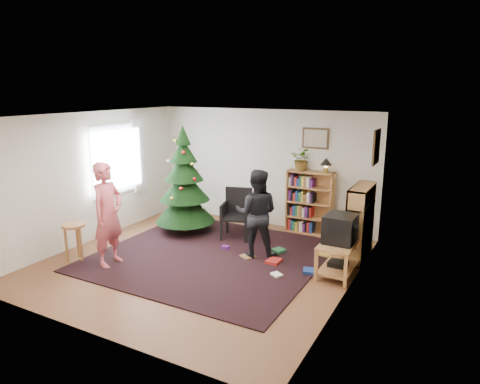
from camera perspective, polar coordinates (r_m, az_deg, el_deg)
The scene contains 23 objects.
floor at distance 7.53m, azimuth -5.19°, elevation -9.25°, with size 5.00×5.00×0.00m, color brown.
ceiling at distance 6.95m, azimuth -5.64°, elevation 10.09°, with size 5.00×5.00×0.00m, color white.
wall_back at distance 9.28m, azimuth 3.15°, elevation 3.26°, with size 5.00×0.02×2.50m, color silver.
wall_front at distance 5.33m, azimuth -20.46°, elevation -5.62°, with size 5.00×0.02×2.50m, color silver.
wall_left at distance 8.74m, azimuth -19.21°, elevation 1.86°, with size 0.02×5.00×2.50m, color silver.
wall_right at distance 6.16m, azimuth 14.41°, elevation -2.59°, with size 0.02×5.00×2.50m, color silver.
rug at distance 7.76m, azimuth -3.96°, elevation -8.43°, with size 3.80×3.60×0.02m, color black.
window_pane at distance 9.09m, azimuth -16.44°, elevation 4.10°, with size 0.04×1.20×1.40m, color silver.
curtain at distance 9.56m, azimuth -13.34°, elevation 4.75°, with size 0.06×0.35×1.60m, color silver.
picture_back at distance 8.73m, azimuth 10.04°, elevation 7.06°, with size 0.55×0.03×0.42m.
picture_right at distance 7.71m, azimuth 17.74°, elevation 5.75°, with size 0.03×0.50×0.60m.
christmas_tree at distance 8.81m, azimuth -7.41°, elevation 0.44°, with size 1.22×1.22×2.22m.
bookshelf_back at distance 8.85m, azimuth 9.29°, elevation -1.30°, with size 0.95×0.30×1.30m.
bookshelf_right at distance 7.76m, azimuth 15.71°, elevation -3.81°, with size 0.30×0.95×1.30m.
tv_stand at distance 7.10m, azimuth 13.02°, elevation -8.18°, with size 0.52×0.93×0.55m.
crt_tv at distance 6.95m, azimuth 13.20°, elevation -4.76°, with size 0.47×0.51×0.45m.
armchair at distance 8.53m, azimuth -0.16°, elevation -2.58°, with size 0.67×0.68×0.99m.
stool at distance 7.94m, azimuth -21.27°, elevation -5.03°, with size 0.39×0.39×0.66m.
person_standing at distance 7.44m, azimuth -17.19°, elevation -2.90°, with size 0.64×0.42×1.77m, color #CA5057.
person_by_chair at distance 7.49m, azimuth 2.23°, elevation -2.90°, with size 0.77×0.60×1.58m, color black.
potted_plant at distance 8.73m, azimuth 8.27°, elevation 4.37°, with size 0.42×0.36×0.47m, color gray.
table_lamp at distance 8.58m, azimuth 11.40°, elevation 3.88°, with size 0.23×0.23×0.30m.
floor_clutter at distance 7.55m, azimuth 4.82°, elevation -8.85°, with size 1.91×1.43×0.08m.
Camera 1 is at (3.85, -5.77, 2.94)m, focal length 32.00 mm.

